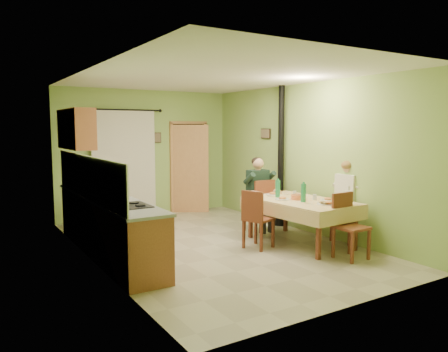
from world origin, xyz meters
TOP-DOWN VIEW (x-y plane):
  - floor at (0.00, 0.00)m, footprint 4.00×6.00m
  - room_shell at (0.00, 0.00)m, footprint 4.04×6.04m
  - kitchen_run at (-1.71, 0.40)m, footprint 0.64×3.64m
  - upper_cabinets at (-1.82, 1.70)m, footprint 0.35×1.40m
  - curtain at (-0.55, 2.90)m, footprint 1.70×0.07m
  - doorway at (1.02, 2.88)m, footprint 0.96×0.45m
  - dining_table at (1.28, -0.70)m, footprint 1.25×1.96m
  - tableware at (1.30, -0.80)m, footprint 0.84×1.63m
  - chair_far at (1.20, 0.37)m, footprint 0.45×0.45m
  - chair_near at (1.36, -1.74)m, footprint 0.43×0.43m
  - chair_right at (2.09, -1.03)m, footprint 0.47×0.47m
  - chair_left at (0.51, -0.54)m, footprint 0.52×0.52m
  - man_far at (1.20, 0.39)m, footprint 0.59×0.47m
  - man_right at (2.08, -1.03)m, footprint 0.48×0.60m
  - stove_flue at (1.90, 0.60)m, footprint 0.24×0.24m
  - picture_back at (0.25, 2.97)m, footprint 0.19×0.03m
  - picture_right at (1.97, 1.20)m, footprint 0.03×0.31m

SIDE VIEW (x-z plane):
  - floor at x=0.00m, z-range -0.01..0.01m
  - chair_left at x=0.51m, z-range -0.19..0.77m
  - chair_near at x=1.36m, z-range -0.20..0.78m
  - chair_far at x=1.20m, z-range -0.21..0.79m
  - chair_right at x=2.09m, z-range -0.21..0.80m
  - dining_table at x=1.28m, z-range 0.00..0.76m
  - kitchen_run at x=-1.71m, z-range -0.30..1.26m
  - tableware at x=1.30m, z-range 0.66..0.99m
  - man_far at x=1.20m, z-range 0.18..1.57m
  - man_right at x=2.08m, z-range 0.18..1.57m
  - stove_flue at x=1.90m, z-range -0.38..2.42m
  - doorway at x=1.02m, z-range -0.02..2.13m
  - curtain at x=-0.55m, z-range 0.15..2.37m
  - picture_back at x=0.25m, z-range 1.64..1.86m
  - room_shell at x=0.00m, z-range 0.41..3.23m
  - picture_right at x=1.97m, z-range 1.75..1.96m
  - upper_cabinets at x=-1.82m, z-range 1.60..2.30m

